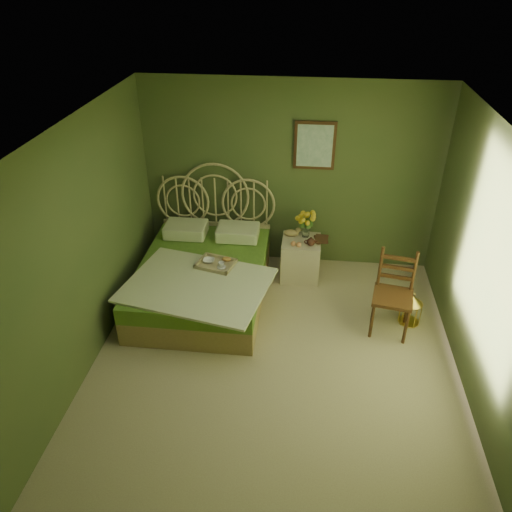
# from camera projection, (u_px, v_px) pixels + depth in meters

# --- Properties ---
(floor) EXTENTS (4.50, 4.50, 0.00)m
(floor) POSITION_uv_depth(u_px,v_px,m) (274.00, 363.00, 5.53)
(floor) COLOR tan
(floor) RESTS_ON ground
(ceiling) EXTENTS (4.50, 4.50, 0.00)m
(ceiling) POSITION_uv_depth(u_px,v_px,m) (280.00, 134.00, 4.18)
(ceiling) COLOR silver
(ceiling) RESTS_ON wall_back
(wall_back) EXTENTS (4.00, 0.00, 4.00)m
(wall_back) POSITION_uv_depth(u_px,v_px,m) (290.00, 176.00, 6.76)
(wall_back) COLOR #515B30
(wall_back) RESTS_ON floor
(wall_left) EXTENTS (0.00, 4.50, 4.50)m
(wall_left) POSITION_uv_depth(u_px,v_px,m) (80.00, 253.00, 5.05)
(wall_left) COLOR #515B30
(wall_left) RESTS_ON floor
(wall_right) EXTENTS (0.00, 4.50, 4.50)m
(wall_right) POSITION_uv_depth(u_px,v_px,m) (490.00, 278.00, 4.66)
(wall_right) COLOR #515B30
(wall_right) RESTS_ON floor
(wall_art) EXTENTS (0.54, 0.04, 0.64)m
(wall_art) POSITION_uv_depth(u_px,v_px,m) (315.00, 146.00, 6.47)
(wall_art) COLOR #351A0E
(wall_art) RESTS_ON wall_back
(bed) EXTENTS (1.86, 2.34, 1.45)m
(bed) POSITION_uv_depth(u_px,v_px,m) (203.00, 275.00, 6.47)
(bed) COLOR tan
(bed) RESTS_ON floor
(nightstand) EXTENTS (0.52, 0.52, 1.00)m
(nightstand) POSITION_uv_depth(u_px,v_px,m) (301.00, 253.00, 6.85)
(nightstand) COLOR beige
(nightstand) RESTS_ON floor
(chair) EXTENTS (0.52, 0.52, 1.01)m
(chair) POSITION_uv_depth(u_px,v_px,m) (393.00, 287.00, 5.81)
(chair) COLOR #351A0E
(chair) RESTS_ON floor
(birdcage) EXTENTS (0.25, 0.25, 0.38)m
(birdcage) POSITION_uv_depth(u_px,v_px,m) (411.00, 309.00, 6.06)
(birdcage) COLOR gold
(birdcage) RESTS_ON floor
(book_lower) EXTENTS (0.20, 0.25, 0.02)m
(book_lower) POSITION_uv_depth(u_px,v_px,m) (315.00, 240.00, 6.73)
(book_lower) COLOR #381E0F
(book_lower) RESTS_ON nightstand
(book_upper) EXTENTS (0.19, 0.25, 0.02)m
(book_upper) POSITION_uv_depth(u_px,v_px,m) (315.00, 238.00, 6.72)
(book_upper) COLOR #472819
(book_upper) RESTS_ON nightstand
(cereal_bowl) EXTENTS (0.15, 0.15, 0.04)m
(cereal_bowl) POSITION_uv_depth(u_px,v_px,m) (209.00, 261.00, 6.28)
(cereal_bowl) COLOR white
(cereal_bowl) RESTS_ON bed
(coffee_cup) EXTENTS (0.09, 0.09, 0.07)m
(coffee_cup) POSITION_uv_depth(u_px,v_px,m) (221.00, 265.00, 6.16)
(coffee_cup) COLOR white
(coffee_cup) RESTS_ON bed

